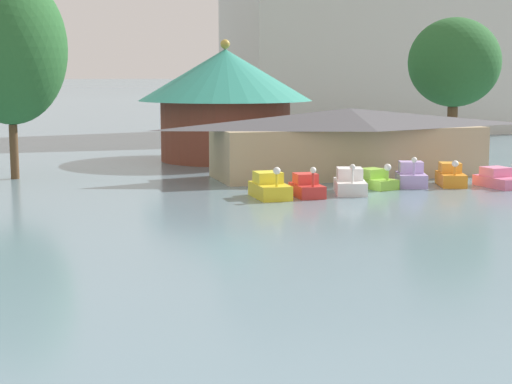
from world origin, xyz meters
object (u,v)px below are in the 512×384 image
object	(u,v)px
pedal_boat_yellow	(270,187)
pedal_boat_orange	(451,176)
pedal_boat_lime	(375,180)
pedal_boat_pink	(499,179)
pedal_boat_red	(307,187)
pedal_boat_lavender	(411,176)
shoreline_tree_right	(454,63)
pedal_boat_white	(350,183)
green_roof_pavilion	(225,97)
boathouse	(349,141)
shoreline_tree_mid	(10,48)
background_building_block	(390,38)

from	to	relation	value
pedal_boat_yellow	pedal_boat_orange	bearing A→B (deg)	97.59
pedal_boat_lime	pedal_boat_pink	size ratio (longest dim) A/B	0.92
pedal_boat_red	pedal_boat_yellow	bearing A→B (deg)	-90.81
pedal_boat_lavender	shoreline_tree_right	bearing A→B (deg)	161.38
pedal_boat_white	pedal_boat_pink	size ratio (longest dim) A/B	1.04
pedal_boat_orange	pedal_boat_lavender	bearing A→B (deg)	-80.53
pedal_boat_lavender	pedal_boat_orange	distance (m)	2.35
pedal_boat_lavender	green_roof_pavilion	size ratio (longest dim) A/B	0.21
pedal_boat_pink	boathouse	size ratio (longest dim) A/B	0.17
pedal_boat_red	boathouse	xyz separation A→B (m)	(5.39, 7.15, 1.74)
pedal_boat_yellow	shoreline_tree_mid	world-z (taller)	shoreline_tree_mid
shoreline_tree_mid	shoreline_tree_right	world-z (taller)	shoreline_tree_mid
pedal_boat_orange	shoreline_tree_right	bearing A→B (deg)	168.78
pedal_boat_pink	shoreline_tree_right	world-z (taller)	shoreline_tree_right
pedal_boat_white	pedal_boat_orange	size ratio (longest dim) A/B	1.08
boathouse	shoreline_tree_mid	bearing A→B (deg)	167.13
pedal_boat_orange	shoreline_tree_right	size ratio (longest dim) A/B	0.28
boathouse	pedal_boat_yellow	bearing A→B (deg)	-136.35
pedal_boat_lime	shoreline_tree_mid	xyz separation A→B (m)	(-19.42, 9.86, 7.42)
boathouse	pedal_boat_lavender	bearing A→B (deg)	-72.30
pedal_boat_orange	shoreline_tree_mid	distance (m)	27.10
pedal_boat_orange	pedal_boat_pink	bearing A→B (deg)	80.13
boathouse	shoreline_tree_right	xyz separation A→B (m)	(11.61, 7.63, 4.94)
pedal_boat_lime	pedal_boat_pink	xyz separation A→B (m)	(6.94, -1.57, -0.00)
shoreline_tree_right	green_roof_pavilion	bearing A→B (deg)	167.04
pedal_boat_red	boathouse	world-z (taller)	boathouse
pedal_boat_lavender	pedal_boat_orange	world-z (taller)	pedal_boat_lavender
pedal_boat_lime	shoreline_tree_mid	distance (m)	23.01
pedal_boat_white	green_roof_pavilion	size ratio (longest dim) A/B	0.25
pedal_boat_white	green_roof_pavilion	bearing A→B (deg)	-155.45
pedal_boat_lime	pedal_boat_pink	world-z (taller)	pedal_boat_pink
boathouse	background_building_block	distance (m)	41.97
shoreline_tree_right	background_building_block	bearing A→B (deg)	73.49
pedal_boat_yellow	boathouse	bearing A→B (deg)	133.84
pedal_boat_lime	shoreline_tree_mid	size ratio (longest dim) A/B	0.22
pedal_boat_lime	background_building_block	distance (m)	47.19
pedal_boat_yellow	pedal_boat_orange	distance (m)	11.46
pedal_boat_yellow	background_building_block	xyz separation A→B (m)	(27.41, 43.06, 9.69)
pedal_boat_white	shoreline_tree_mid	xyz separation A→B (m)	(-17.31, 11.27, 7.33)
pedal_boat_yellow	pedal_boat_red	xyz separation A→B (m)	(2.01, -0.10, -0.05)
pedal_boat_white	green_roof_pavilion	world-z (taller)	green_roof_pavilion
pedal_boat_pink	pedal_boat_lavender	bearing A→B (deg)	-115.11
pedal_boat_lavender	pedal_boat_red	bearing A→B (deg)	-55.25
pedal_boat_yellow	pedal_boat_lavender	bearing A→B (deg)	101.79
pedal_boat_white	pedal_boat_orange	xyz separation A→B (m)	(6.73, 1.11, -0.01)
pedal_boat_red	shoreline_tree_right	xyz separation A→B (m)	(16.99, 14.78, 6.68)
pedal_boat_red	shoreline_tree_right	distance (m)	23.49
pedal_boat_pink	boathouse	distance (m)	9.47
shoreline_tree_mid	shoreline_tree_right	size ratio (longest dim) A/B	1.18
pedal_boat_lavender	pedal_boat_pink	distance (m)	4.93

